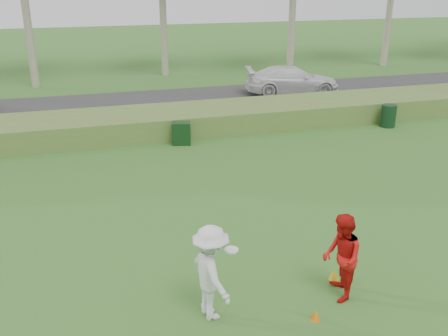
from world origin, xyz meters
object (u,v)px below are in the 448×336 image
object	(u,v)px
player_red	(341,258)
trash_bin	(388,116)
cone_yellow	(334,274)
player_white	(211,273)
utility_cabinet	(181,134)
car_right	(292,80)
cone_orange	(316,315)

from	to	relation	value
player_red	trash_bin	distance (m)	13.29
cone_yellow	trash_bin	world-z (taller)	trash_bin
trash_bin	player_white	bearing A→B (deg)	-136.12
utility_cabinet	car_right	size ratio (longest dim) A/B	0.17
player_white	car_right	size ratio (longest dim) A/B	0.38
car_right	trash_bin	bearing A→B (deg)	-156.77
cone_yellow	utility_cabinet	xyz separation A→B (m)	(-1.28, 10.08, 0.32)
player_white	cone_orange	world-z (taller)	player_white
player_red	car_right	xyz separation A→B (m)	(6.61, 17.50, -0.12)
cone_orange	car_right	world-z (taller)	car_right
player_red	car_right	world-z (taller)	player_red
utility_cabinet	trash_bin	size ratio (longest dim) A/B	0.91
trash_bin	car_right	xyz separation A→B (m)	(-1.50, 6.98, 0.32)
player_red	trash_bin	world-z (taller)	player_red
player_white	cone_yellow	xyz separation A→B (m)	(2.89, 0.43, -0.84)
cone_orange	car_right	xyz separation A→B (m)	(7.39, 18.06, 0.70)
utility_cabinet	player_white	bearing A→B (deg)	-85.63
player_white	car_right	xyz separation A→B (m)	(9.28, 17.35, -0.17)
cone_orange	cone_yellow	size ratio (longest dim) A/B	0.85
trash_bin	car_right	bearing A→B (deg)	102.15
cone_orange	utility_cabinet	world-z (taller)	utility_cabinet
cone_orange	car_right	distance (m)	19.52
cone_orange	player_red	bearing A→B (deg)	35.38
player_red	car_right	distance (m)	18.71
cone_orange	car_right	bearing A→B (deg)	67.74
utility_cabinet	trash_bin	distance (m)	9.17
cone_yellow	trash_bin	xyz separation A→B (m)	(7.89, 9.94, 0.36)
cone_yellow	cone_orange	bearing A→B (deg)	-131.28
player_red	utility_cabinet	distance (m)	10.73
player_red	utility_cabinet	xyz separation A→B (m)	(-1.06, 10.66, -0.48)
player_white	car_right	world-z (taller)	player_white
player_white	utility_cabinet	world-z (taller)	player_white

